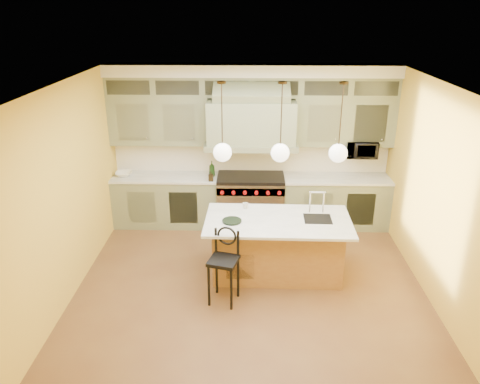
{
  "coord_description": "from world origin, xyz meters",
  "views": [
    {
      "loc": [
        -0.02,
        -5.76,
        3.83
      ],
      "look_at": [
        -0.16,
        0.7,
        1.23
      ],
      "focal_mm": 35.0,
      "sensor_mm": 36.0,
      "label": 1
    }
  ],
  "objects_px": {
    "counter_stool": "(224,262)",
    "microwave": "(361,149)",
    "range": "(251,200)",
    "kitchen_island": "(277,245)"
  },
  "relations": [
    {
      "from": "range",
      "to": "microwave",
      "type": "xyz_separation_m",
      "value": [
        1.95,
        0.11,
        0.96
      ]
    },
    {
      "from": "range",
      "to": "counter_stool",
      "type": "relative_size",
      "value": 1.13
    },
    {
      "from": "microwave",
      "to": "kitchen_island",
      "type": "bearing_deg",
      "value": -130.6
    },
    {
      "from": "range",
      "to": "kitchen_island",
      "type": "height_order",
      "value": "kitchen_island"
    },
    {
      "from": "counter_stool",
      "to": "microwave",
      "type": "height_order",
      "value": "microwave"
    },
    {
      "from": "range",
      "to": "counter_stool",
      "type": "bearing_deg",
      "value": -98.36
    },
    {
      "from": "counter_stool",
      "to": "microwave",
      "type": "relative_size",
      "value": 1.97
    },
    {
      "from": "range",
      "to": "microwave",
      "type": "distance_m",
      "value": 2.18
    },
    {
      "from": "kitchen_island",
      "to": "counter_stool",
      "type": "height_order",
      "value": "kitchen_island"
    },
    {
      "from": "range",
      "to": "kitchen_island",
      "type": "bearing_deg",
      "value": -76.56
    }
  ]
}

